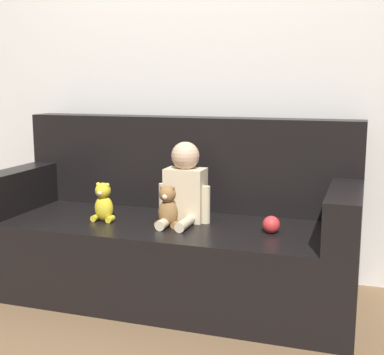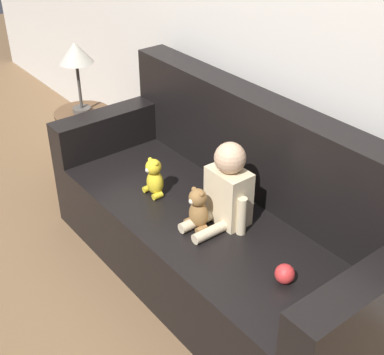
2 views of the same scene
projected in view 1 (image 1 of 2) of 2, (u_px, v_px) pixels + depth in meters
The scene contains 7 objects.
ground_plane at pixel (170, 294), 3.00m from camera, with size 12.00×12.00×0.00m, color brown.
wall_back at pixel (197, 60), 3.23m from camera, with size 8.00×0.05×2.60m.
couch at pixel (173, 233), 3.00m from camera, with size 2.01×0.82×0.97m.
person_baby at pixel (185, 187), 2.87m from camera, with size 0.29×0.33×0.43m.
teddy_bear_brown at pixel (168, 207), 2.77m from camera, with size 0.13×0.10×0.22m.
plush_toy_side at pixel (104, 203), 2.88m from camera, with size 0.12×0.10×0.21m.
toy_ball at pixel (271, 225), 2.66m from camera, with size 0.09×0.09×0.09m.
Camera 1 is at (1.01, -2.65, 1.17)m, focal length 50.00 mm.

